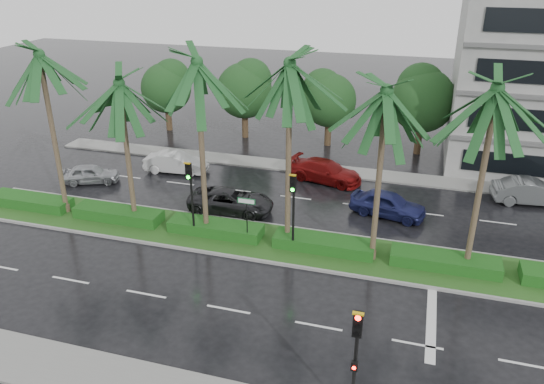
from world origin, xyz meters
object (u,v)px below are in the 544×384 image
(car_silver, at_px, (90,174))
(car_white, at_px, (176,162))
(signal_median_left, at_px, (190,188))
(street_sign, at_px, (247,209))
(car_blue, at_px, (388,204))
(signal_near, at_px, (355,360))
(car_darkgrey, at_px, (231,201))
(car_grey, at_px, (532,192))
(car_red, at_px, (326,171))

(car_silver, distance_m, car_white, 5.75)
(signal_median_left, distance_m, street_sign, 3.13)
(signal_median_left, xyz_separation_m, car_blue, (9.77, 5.83, -2.25))
(street_sign, bearing_deg, car_white, 134.41)
(signal_near, bearing_deg, street_sign, 125.34)
(car_white, height_order, car_darkgrey, car_white)
(signal_median_left, bearing_deg, signal_near, -44.09)
(signal_near, xyz_separation_m, car_darkgrey, (-9.23, 13.41, -1.80))
(street_sign, height_order, car_white, street_sign)
(signal_near, bearing_deg, car_silver, 143.18)
(car_blue, bearing_deg, car_grey, -51.10)
(street_sign, xyz_separation_m, car_darkgrey, (-2.23, 3.54, -1.42))
(signal_median_left, bearing_deg, car_blue, 30.80)
(signal_median_left, bearing_deg, car_darkgrey, 78.26)
(car_darkgrey, height_order, car_grey, car_grey)
(car_white, xyz_separation_m, car_blue, (14.90, -2.65, 0.02))
(car_grey, bearing_deg, signal_median_left, 111.75)
(car_darkgrey, bearing_deg, car_grey, -72.72)
(signal_median_left, bearing_deg, street_sign, 3.47)
(signal_near, relative_size, car_white, 0.99)
(street_sign, relative_size, car_silver, 0.70)
(car_darkgrey, bearing_deg, car_blue, -79.57)
(signal_median_left, bearing_deg, car_silver, 152.35)
(signal_near, distance_m, car_darkgrey, 16.38)
(car_silver, height_order, car_blue, car_blue)
(street_sign, distance_m, car_blue, 8.92)
(car_grey, bearing_deg, car_red, 83.47)
(street_sign, height_order, car_darkgrey, street_sign)
(signal_near, distance_m, street_sign, 12.11)
(car_blue, bearing_deg, signal_median_left, 132.90)
(car_darkgrey, relative_size, car_red, 1.02)
(car_silver, bearing_deg, signal_median_left, -140.43)
(signal_median_left, xyz_separation_m, car_white, (-5.12, 8.47, -2.27))
(signal_median_left, xyz_separation_m, car_silver, (-9.80, 5.13, -2.36))
(car_silver, xyz_separation_m, car_grey, (27.89, 4.90, 0.13))
(signal_median_left, height_order, street_sign, signal_median_left)
(signal_median_left, xyz_separation_m, car_grey, (18.09, 10.03, -2.23))
(street_sign, xyz_separation_m, car_grey, (15.09, 9.85, -1.36))
(signal_median_left, height_order, car_grey, signal_median_left)
(car_darkgrey, bearing_deg, car_white, 48.42)
(signal_median_left, height_order, car_white, signal_median_left)
(car_grey, bearing_deg, car_darkgrey, 102.75)
(car_white, distance_m, car_grey, 23.27)
(signal_median_left, relative_size, car_silver, 1.17)
(car_silver, bearing_deg, signal_near, -149.60)
(street_sign, bearing_deg, signal_median_left, -176.53)
(signal_near, bearing_deg, car_white, 129.78)
(car_darkgrey, height_order, car_blue, car_blue)
(car_blue, bearing_deg, street_sign, 141.90)
(car_darkgrey, relative_size, car_grey, 1.09)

